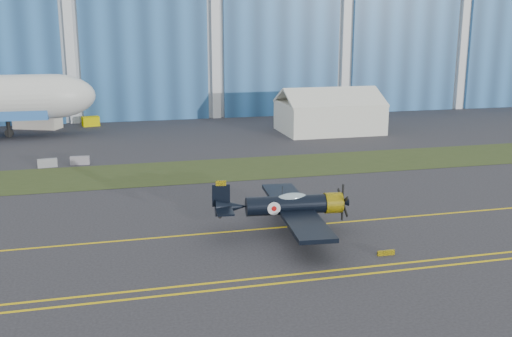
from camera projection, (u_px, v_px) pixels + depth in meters
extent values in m
plane|color=#333238|center=(49.00, 224.00, 45.36)|extent=(260.00, 260.00, 0.00)
cube|color=#475128|center=(61.00, 179.00, 58.56)|extent=(260.00, 10.00, 0.02)
cube|color=silver|center=(75.00, 23.00, 109.72)|extent=(220.00, 45.00, 30.00)
cube|color=#274E7F|center=(71.00, 57.00, 89.40)|extent=(220.00, 0.60, 20.00)
cube|color=yellow|center=(43.00, 247.00, 40.65)|extent=(200.00, 0.20, 0.02)
cube|color=yellow|center=(26.00, 310.00, 31.69)|extent=(80.00, 0.20, 0.02)
cube|color=yellow|center=(28.00, 302.00, 32.64)|extent=(80.00, 0.20, 0.02)
cube|color=yellow|center=(386.00, 253.00, 39.23)|extent=(1.20, 0.15, 0.35)
cube|color=#F8E7CF|center=(37.00, 119.00, 86.84)|extent=(7.06, 5.11, 2.84)
cube|color=#E1D200|center=(91.00, 121.00, 89.00)|extent=(2.70, 2.02, 1.41)
cube|color=gray|center=(47.00, 163.00, 63.36)|extent=(2.06, 0.83, 0.90)
cube|color=gray|center=(80.00, 160.00, 64.59)|extent=(2.04, 0.74, 0.90)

